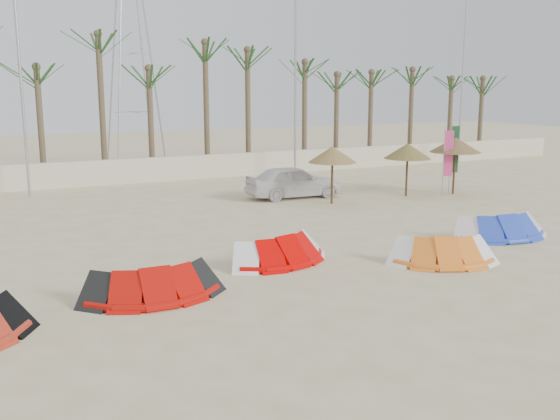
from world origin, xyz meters
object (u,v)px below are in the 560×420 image
kite_red_right (276,247)px  parasol_right (455,145)px  kite_blue (495,224)px  kite_red_mid (150,279)px  parasol_left (332,155)px  parasol_mid (408,151)px  car (293,182)px  kite_orange (436,248)px

kite_red_right → parasol_right: parasol_right is taller
parasol_right → kite_blue: bearing=-122.9°
kite_blue → parasol_right: size_ratio=1.34×
kite_red_mid → parasol_left: bearing=39.3°
parasol_mid → car: 5.48m
car → kite_red_mid: bearing=142.1°
kite_blue → parasol_mid: 8.30m
parasol_right → car: 7.88m
kite_red_right → parasol_mid: (10.33, 7.17, 1.69)m
car → kite_orange: bearing=177.5°
kite_blue → parasol_right: (4.70, 7.26, 1.92)m
kite_orange → parasol_right: (8.61, 8.85, 1.92)m
parasol_mid → parasol_right: 2.44m
kite_blue → parasol_left: parasol_left is taller
parasol_left → parasol_right: 6.50m
kite_red_mid → kite_orange: size_ratio=0.98×
kite_blue → parasol_right: parasol_right is taller
parasol_left → parasol_mid: bearing=1.1°
kite_orange → car: 11.49m
kite_orange → parasol_mid: (6.23, 9.38, 1.69)m
kite_orange → parasol_left: size_ratio=1.39×
kite_red_right → kite_blue: 8.04m
parasol_left → parasol_right: (6.48, -0.45, 0.19)m
kite_red_mid → parasol_left: parasol_left is taller
kite_orange → car: car is taller
kite_red_mid → car: 14.29m
kite_blue → car: (-2.59, 9.82, 0.33)m
car → parasol_mid: bearing=-108.3°
kite_blue → kite_red_right: bearing=175.6°
parasol_mid → kite_orange: bearing=-123.6°
kite_red_mid → parasol_right: size_ratio=1.27×
kite_red_right → kite_orange: (4.10, -2.21, -0.00)m
kite_red_mid → kite_blue: (12.16, 0.79, 0.00)m
kite_red_mid → kite_red_right: bearing=18.7°
kite_red_right → parasol_mid: parasol_mid is taller
kite_red_mid → kite_red_right: (4.15, 1.41, -0.00)m
kite_red_right → parasol_mid: 12.69m
kite_blue → parasol_left: bearing=103.0°
kite_blue → parasol_right: bearing=57.1°
parasol_left → car: 2.65m
kite_orange → parasol_right: bearing=45.8°
kite_blue → parasol_mid: (2.32, 7.79, 1.68)m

